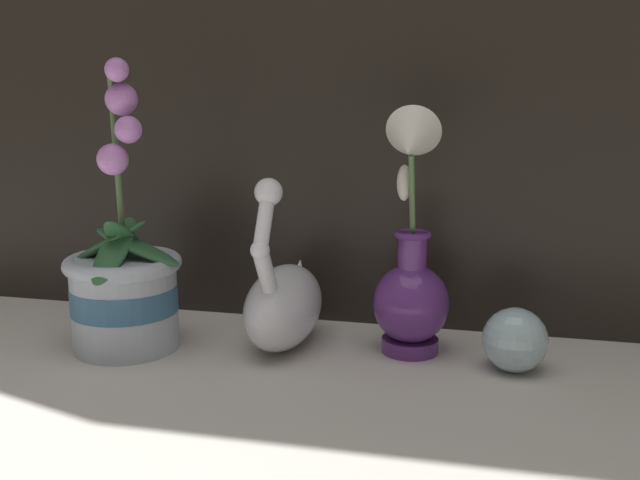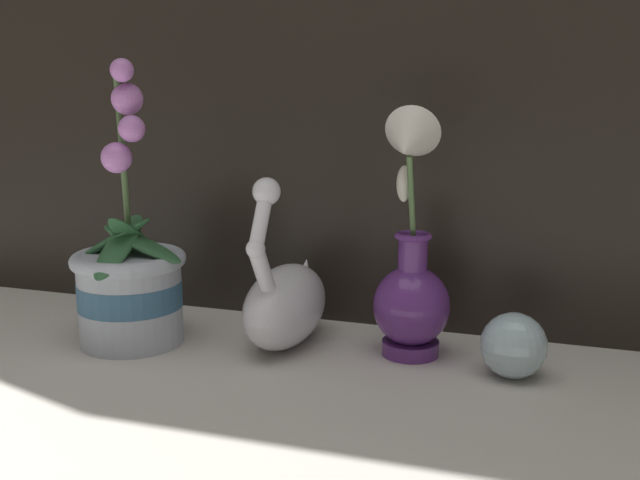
{
  "view_description": "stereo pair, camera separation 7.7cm",
  "coord_description": "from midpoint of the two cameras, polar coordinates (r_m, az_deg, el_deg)",
  "views": [
    {
      "loc": [
        0.23,
        -0.75,
        0.33
      ],
      "look_at": [
        0.02,
        0.13,
        0.15
      ],
      "focal_mm": 42.0,
      "sensor_mm": 36.0,
      "label": 1
    },
    {
      "loc": [
        0.3,
        -0.73,
        0.33
      ],
      "look_at": [
        0.02,
        0.13,
        0.15
      ],
      "focal_mm": 42.0,
      "sensor_mm": 36.0,
      "label": 2
    }
  ],
  "objects": [
    {
      "name": "blue_vase",
      "position": [
        0.93,
        4.59,
        -2.69
      ],
      "size": [
        0.1,
        0.13,
        0.31
      ],
      "color": "#602D7F",
      "rests_on": "ground_plane"
    },
    {
      "name": "swan_figurine",
      "position": [
        0.97,
        -5.05,
        -4.71
      ],
      "size": [
        0.09,
        0.21,
        0.23
      ],
      "color": "white",
      "rests_on": "ground_plane"
    },
    {
      "name": "orchid_potted_plant",
      "position": [
        0.99,
        -16.88,
        -3.32
      ],
      "size": [
        0.17,
        0.19,
        0.37
      ],
      "color": "#B2BCCC",
      "rests_on": "ground_plane"
    },
    {
      "name": "ground_plane",
      "position": [
        0.86,
        -5.69,
        -11.22
      ],
      "size": [
        2.8,
        2.8,
        0.0
      ],
      "primitive_type": "plane",
      "color": "beige"
    },
    {
      "name": "glass_sphere",
      "position": [
        0.91,
        12.3,
        -7.48
      ],
      "size": [
        0.08,
        0.08,
        0.08
      ],
      "color": "silver",
      "rests_on": "ground_plane"
    }
  ]
}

